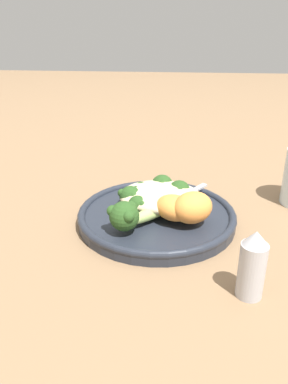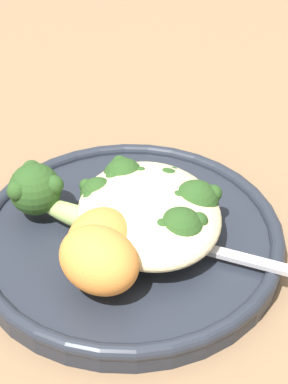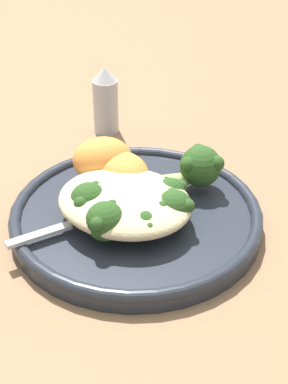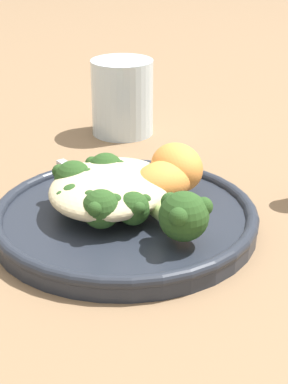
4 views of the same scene
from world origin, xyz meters
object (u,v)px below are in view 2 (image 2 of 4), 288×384
object	(u,v)px
broccoli_stalk_0	(170,232)
broccoli_stalk_2	(155,197)
sweet_potato_chunk_1	(100,239)
plate	(129,238)
broccoli_stalk_3	(124,184)
spoon	(200,246)
broccoli_stalk_5	(49,197)
quinoa_mound	(149,212)
sweet_potato_chunk_0	(99,260)
broccoli_stalk_1	(186,207)
broccoli_stalk_4	(104,206)

from	to	relation	value
broccoli_stalk_0	broccoli_stalk_2	world-z (taller)	broccoli_stalk_0
broccoli_stalk_0	sweet_potato_chunk_1	distance (m)	0.05
plate	broccoli_stalk_3	world-z (taller)	broccoli_stalk_3
spoon	plate	bearing A→B (deg)	176.03
broccoli_stalk_5	spoon	size ratio (longest dim) A/B	1.12
quinoa_mound	broccoli_stalk_5	size ratio (longest dim) A/B	1.28
broccoli_stalk_5	sweet_potato_chunk_0	xyz separation A→B (m)	(0.08, 0.02, 0.00)
broccoli_stalk_1	broccoli_stalk_5	distance (m)	0.11
broccoli_stalk_3	spoon	bearing A→B (deg)	-133.34
broccoli_stalk_0	sweet_potato_chunk_1	size ratio (longest dim) A/B	1.35
broccoli_stalk_0	broccoli_stalk_2	bearing A→B (deg)	112.97
plate	quinoa_mound	size ratio (longest dim) A/B	1.91
broccoli_stalk_5	sweet_potato_chunk_0	distance (m)	0.09
quinoa_mound	broccoli_stalk_4	bearing A→B (deg)	-122.17
broccoli_stalk_1	broccoli_stalk_5	bearing A→B (deg)	151.71
plate	sweet_potato_chunk_1	size ratio (longest dim) A/B	4.13
broccoli_stalk_1	broccoli_stalk_2	bearing A→B (deg)	121.74
broccoli_stalk_1	sweet_potato_chunk_0	distance (m)	0.09
plate	broccoli_stalk_5	xyz separation A→B (m)	(-0.03, -0.06, 0.03)
broccoli_stalk_1	sweet_potato_chunk_0	world-z (taller)	sweet_potato_chunk_0
quinoa_mound	broccoli_stalk_0	size ratio (longest dim) A/B	1.60
broccoli_stalk_5	spoon	world-z (taller)	broccoli_stalk_5
broccoli_stalk_1	broccoli_stalk_2	world-z (taller)	broccoli_stalk_1
broccoli_stalk_5	sweet_potato_chunk_1	world-z (taller)	broccoli_stalk_5
plate	sweet_potato_chunk_0	world-z (taller)	sweet_potato_chunk_0
quinoa_mound	broccoli_stalk_3	xyz separation A→B (m)	(-0.04, -0.01, -0.00)
broccoli_stalk_3	sweet_potato_chunk_1	bearing A→B (deg)	170.30
plate	broccoli_stalk_3	distance (m)	0.04
plate	sweet_potato_chunk_1	xyz separation A→B (m)	(0.03, -0.03, 0.03)
broccoli_stalk_2	broccoli_stalk_3	bearing A→B (deg)	96.40
plate	sweet_potato_chunk_0	distance (m)	0.07
sweet_potato_chunk_0	broccoli_stalk_1	bearing A→B (deg)	121.18
broccoli_stalk_0	broccoli_stalk_1	distance (m)	0.03
broccoli_stalk_0	sweet_potato_chunk_0	xyz separation A→B (m)	(0.02, -0.06, 0.01)
quinoa_mound	broccoli_stalk_3	bearing A→B (deg)	-165.85
plate	broccoli_stalk_1	distance (m)	0.05
quinoa_mound	spoon	bearing A→B (deg)	41.94
broccoli_stalk_4	sweet_potato_chunk_0	bearing A→B (deg)	155.88
broccoli_stalk_0	sweet_potato_chunk_0	size ratio (longest dim) A/B	1.32
broccoli_stalk_2	spoon	bearing A→B (deg)	-109.69
sweet_potato_chunk_1	sweet_potato_chunk_0	bearing A→B (deg)	-12.64
broccoli_stalk_4	spoon	xyz separation A→B (m)	(0.05, 0.06, -0.01)
broccoli_stalk_5	broccoli_stalk_3	bearing A→B (deg)	-131.03
broccoli_stalk_2	broccoli_stalk_0	bearing A→B (deg)	-131.61
broccoli_stalk_3	plate	bearing A→B (deg)	-170.40
quinoa_mound	broccoli_stalk_2	xyz separation A→B (m)	(-0.02, 0.01, -0.00)
broccoli_stalk_1	sweet_potato_chunk_1	xyz separation A→B (m)	(0.02, -0.07, 0.00)
plate	broccoli_stalk_0	size ratio (longest dim) A/B	3.05
broccoli_stalk_1	broccoli_stalk_2	size ratio (longest dim) A/B	1.28
plate	broccoli_stalk_4	bearing A→B (deg)	-134.15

